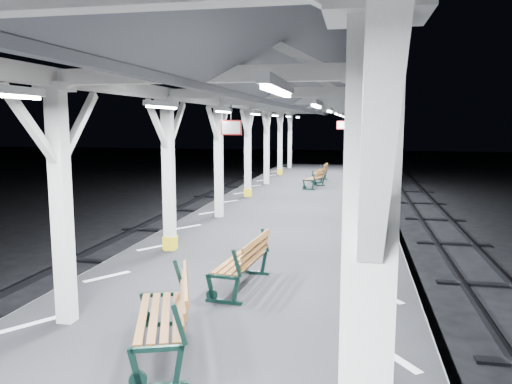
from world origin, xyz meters
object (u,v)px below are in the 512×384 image
(bench_near, at_px, (169,313))
(bench_far, at_px, (316,178))
(bench_mid, at_px, (245,261))
(bench_extra, at_px, (322,172))

(bench_near, distance_m, bench_far, 15.76)
(bench_mid, bearing_deg, bench_far, 94.79)
(bench_extra, bearing_deg, bench_mid, -87.30)
(bench_mid, bearing_deg, bench_extra, 94.64)
(bench_far, height_order, bench_extra, bench_extra)
(bench_far, bearing_deg, bench_near, -78.95)
(bench_far, xyz_separation_m, bench_extra, (0.07, 2.42, 0.01))
(bench_mid, height_order, bench_far, bench_mid)
(bench_mid, distance_m, bench_far, 13.23)
(bench_extra, bearing_deg, bench_far, -88.13)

